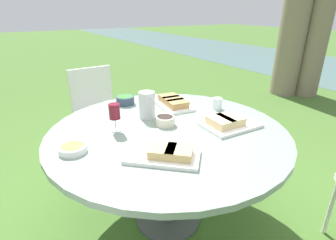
# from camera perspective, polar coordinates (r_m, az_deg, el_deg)

# --- Properties ---
(ground_plane) EXTENTS (40.00, 40.00, 0.00)m
(ground_plane) POSITION_cam_1_polar(r_m,az_deg,el_deg) (2.07, 0.00, -20.54)
(ground_plane) COLOR #446B2B
(dining_table) EXTENTS (1.49, 1.49, 0.73)m
(dining_table) POSITION_cam_1_polar(r_m,az_deg,el_deg) (1.69, 0.00, -4.38)
(dining_table) COLOR #4C4C51
(dining_table) RESTS_ON ground_plane
(chair_far_back) EXTENTS (0.45, 0.47, 0.89)m
(chair_far_back) POSITION_cam_1_polar(r_m,az_deg,el_deg) (2.78, -15.20, 3.18)
(chair_far_back) COLOR silver
(chair_far_back) RESTS_ON ground_plane
(water_pitcher) EXTENTS (0.12, 0.11, 0.18)m
(water_pitcher) POSITION_cam_1_polar(r_m,az_deg,el_deg) (1.80, -4.59, 3.29)
(water_pitcher) COLOR silver
(water_pitcher) RESTS_ON dining_table
(wine_glass) EXTENTS (0.07, 0.07, 0.18)m
(wine_glass) POSITION_cam_1_polar(r_m,az_deg,el_deg) (1.61, -11.58, 1.62)
(wine_glass) COLOR silver
(wine_glass) RESTS_ON dining_table
(platter_bread_main) EXTENTS (0.26, 0.36, 0.07)m
(platter_bread_main) POSITION_cam_1_polar(r_m,az_deg,el_deg) (1.72, 12.87, -0.55)
(platter_bread_main) COLOR white
(platter_bread_main) RESTS_ON dining_table
(platter_charcuterie) EXTENTS (0.39, 0.41, 0.06)m
(platter_charcuterie) POSITION_cam_1_polar(r_m,az_deg,el_deg) (1.33, -0.29, -7.45)
(platter_charcuterie) COLOR white
(platter_charcuterie) RESTS_ON dining_table
(platter_sandwich_side) EXTENTS (0.37, 0.26, 0.07)m
(platter_sandwich_side) POSITION_cam_1_polar(r_m,az_deg,el_deg) (2.03, 1.11, 3.82)
(platter_sandwich_side) COLOR white
(platter_sandwich_side) RESTS_ON dining_table
(bowl_fries) EXTENTS (0.15, 0.15, 0.04)m
(bowl_fries) POSITION_cam_1_polar(r_m,az_deg,el_deg) (1.48, -20.03, -5.80)
(bowl_fries) COLOR white
(bowl_fries) RESTS_ON dining_table
(bowl_salad) EXTENTS (0.14, 0.14, 0.07)m
(bowl_salad) POSITION_cam_1_polar(r_m,az_deg,el_deg) (2.10, -9.30, 4.38)
(bowl_salad) COLOR #334256
(bowl_salad) RESTS_ON dining_table
(bowl_olives) EXTENTS (0.12, 0.12, 0.06)m
(bowl_olives) POSITION_cam_1_polar(r_m,az_deg,el_deg) (1.70, -0.62, -0.05)
(bowl_olives) COLOR beige
(bowl_olives) RESTS_ON dining_table
(cup_water_near) EXTENTS (0.07, 0.07, 0.09)m
(cup_water_near) POSITION_cam_1_polar(r_m,az_deg,el_deg) (2.01, 10.72, 3.55)
(cup_water_near) COLOR silver
(cup_water_near) RESTS_ON dining_table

